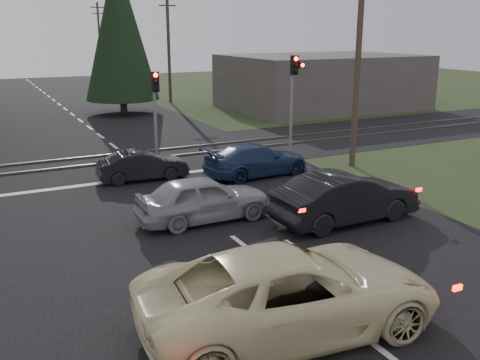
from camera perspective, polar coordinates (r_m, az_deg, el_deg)
ground at (r=15.19m, az=0.45°, el=-7.03°), size 120.00×120.00×0.00m
road at (r=24.07m, az=-10.49°, el=1.37°), size 14.00×100.00×0.01m
rail_corridor at (r=25.95m, az=-11.75°, el=2.35°), size 120.00×8.00×0.01m
stop_line at (r=22.40m, az=-9.17°, el=0.37°), size 13.00×0.35×0.00m
rail_near at (r=25.19m, az=-11.28°, el=2.07°), size 120.00×0.12×0.10m
rail_far at (r=26.69m, az=-12.21°, el=2.79°), size 120.00×0.12×0.10m
traffic_signal_right at (r=26.11m, az=5.79°, el=10.05°), size 0.68×0.48×4.70m
traffic_signal_center at (r=24.48m, az=-9.01°, el=8.36°), size 0.32×0.48×4.10m
utility_pole_near at (r=23.74m, az=12.49°, el=12.62°), size 1.80×0.26×9.00m
utility_pole_mid at (r=45.00m, az=-7.63°, el=14.17°), size 1.80×0.26×9.00m
utility_pole_far at (r=69.08m, az=-14.75°, el=14.33°), size 1.80×0.26×9.00m
conifer_tree at (r=39.70m, az=-12.77°, el=15.57°), size 5.20×5.20×11.00m
building_right at (r=42.39m, az=8.68°, el=10.35°), size 14.00×10.00×4.00m
cream_coupe at (r=10.91m, az=5.40°, el=-11.75°), size 6.40×3.39×1.71m
dark_hatchback at (r=17.09m, az=11.20°, el=-1.87°), size 4.85×1.82×1.58m
silver_car at (r=16.93m, az=-3.92°, el=-2.00°), size 4.28×1.74×1.45m
blue_sedan at (r=22.17m, az=1.77°, el=2.14°), size 4.66×2.14×1.32m
dark_car_far at (r=21.88m, az=-10.36°, el=1.51°), size 3.67×1.49×1.18m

